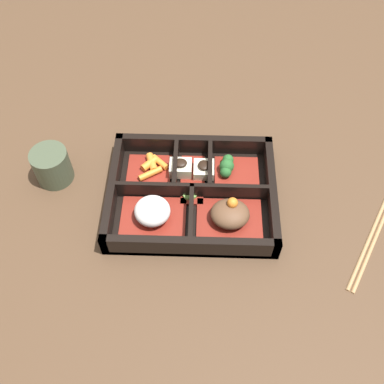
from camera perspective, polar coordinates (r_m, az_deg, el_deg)
The scene contains 11 objects.
ground_plane at distance 0.86m, azimuth -0.00°, elevation -0.96°, with size 3.00×3.00×0.00m, color #4C3523.
bento_base at distance 0.85m, azimuth -0.00°, elevation -0.77°, with size 0.31×0.24×0.01m.
bento_rim at distance 0.84m, azimuth 0.00°, elevation 0.12°, with size 0.31×0.24×0.05m.
bowl_stew at distance 0.81m, azimuth 4.83°, elevation -2.94°, with size 0.12×0.09×0.05m.
bowl_rice at distance 0.81m, azimuth -5.03°, elevation -2.64°, with size 0.12×0.09×0.05m.
bowl_greens at distance 0.88m, azimuth 4.99°, elevation 2.86°, with size 0.09×0.08×0.03m.
bowl_tofu at distance 0.87m, azimuth -0.06°, elevation 2.93°, with size 0.09×0.08×0.04m.
bowl_carrots at distance 0.89m, azimuth -5.29°, elevation 2.93°, with size 0.09×0.08×0.02m.
bowl_pickles at distance 0.85m, azimuth -0.20°, elevation -0.09°, with size 0.04×0.04×0.01m.
tea_cup at distance 0.90m, azimuth -17.38°, elevation 3.26°, with size 0.07×0.07×0.07m.
chopsticks at distance 0.87m, azimuth 21.82°, elevation -5.81°, with size 0.12×0.20×0.01m.
Camera 1 is at (-0.01, 0.48, 0.71)m, focal length 42.00 mm.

